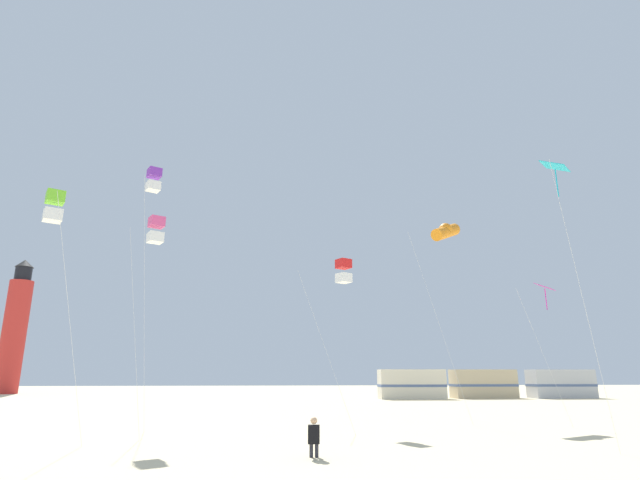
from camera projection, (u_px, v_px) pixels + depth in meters
name	position (u px, v px, depth m)	size (l,w,h in m)	color
kite_flyer_standing	(314.00, 436.00, 14.65)	(0.36, 0.53, 1.16)	black
kite_box_lime	(54.00, 207.00, 18.16)	(2.09, 2.48, 8.85)	silver
kite_box_scarlet	(344.00, 271.00, 24.09)	(2.65, 2.65, 7.75)	silver
kite_tube_orange	(446.00, 232.00, 28.84)	(3.38, 3.33, 11.03)	silver
kite_diamond_magenta	(545.00, 291.00, 25.93)	(2.08, 2.08, 6.97)	silver
kite_diamond_cyan	(557.00, 176.00, 18.11)	(1.22, 1.22, 9.92)	silver
kite_box_rainbow	(156.00, 230.00, 21.59)	(1.42, 1.42, 8.97)	silver
kite_box_violet	(154.00, 180.00, 24.43)	(1.05, 1.05, 12.13)	silver
lighthouse_distant	(15.00, 329.00, 63.05)	(2.80, 2.80, 16.80)	red
rv_van_cream	(412.00, 384.00, 49.21)	(6.49, 2.49, 2.80)	beige
rv_van_tan	(483.00, 384.00, 50.73)	(6.54, 2.64, 2.80)	#C6B28C
rv_van_silver	(561.00, 384.00, 50.86)	(6.50, 2.52, 2.80)	#B7BABF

